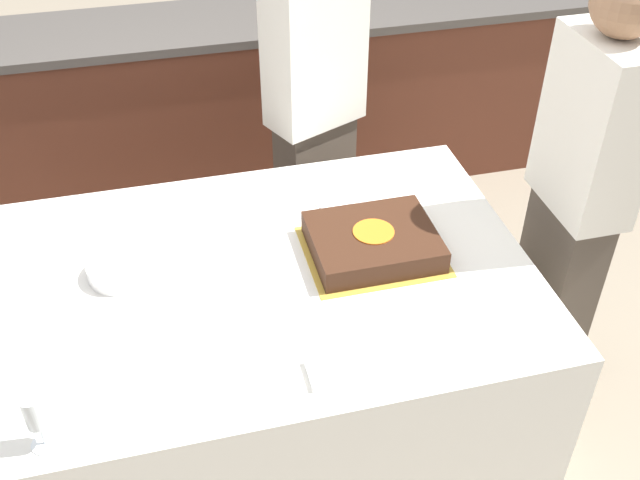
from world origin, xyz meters
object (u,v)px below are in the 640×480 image
at_px(person_seated_right, 577,198).
at_px(person_cutting_cake, 315,113).
at_px(wine_glass, 35,414).
at_px(cake, 373,242).
at_px(plate_stack, 121,268).

bearing_deg(person_seated_right, person_cutting_cake, -139.06).
relative_size(wine_glass, person_cutting_cake, 0.11).
distance_m(cake, person_seated_right, 0.71).
distance_m(cake, person_cutting_cake, 0.79).
height_order(cake, plate_stack, cake).
distance_m(cake, plate_stack, 0.81).
height_order(wine_glass, person_cutting_cake, person_cutting_cake).
xyz_separation_m(wine_glass, person_cutting_cake, (1.01, 1.32, -0.03)).
bearing_deg(plate_stack, person_cutting_cake, 41.52).
bearing_deg(wine_glass, person_cutting_cake, 52.50).
bearing_deg(person_cutting_cake, cake, 65.87).
relative_size(cake, person_cutting_cake, 0.28).
height_order(cake, person_cutting_cake, person_cutting_cake).
bearing_deg(person_cutting_cake, wine_glass, 28.36).
height_order(cake, person_seated_right, person_seated_right).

